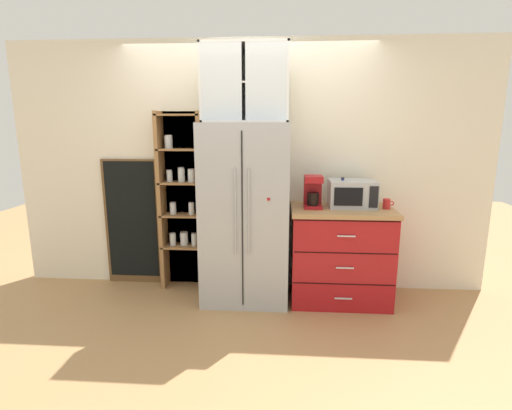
# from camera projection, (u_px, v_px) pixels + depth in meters

# --- Properties ---
(ground_plane) EXTENTS (10.63, 10.63, 0.00)m
(ground_plane) POSITION_uv_depth(u_px,v_px,m) (246.00, 298.00, 3.88)
(ground_plane) COLOR tan
(wall_back_cream) EXTENTS (4.93, 0.10, 2.55)m
(wall_back_cream) POSITION_uv_depth(u_px,v_px,m) (249.00, 168.00, 4.01)
(wall_back_cream) COLOR silver
(wall_back_cream) RESTS_ON ground
(refrigerator) EXTENTS (0.83, 0.66, 1.74)m
(refrigerator) POSITION_uv_depth(u_px,v_px,m) (246.00, 214.00, 3.73)
(refrigerator) COLOR #ADAFB5
(refrigerator) RESTS_ON ground
(pantry_shelf_column) EXTENTS (0.50, 0.25, 1.85)m
(pantry_shelf_column) POSITION_uv_depth(u_px,v_px,m) (183.00, 199.00, 4.02)
(pantry_shelf_column) COLOR brown
(pantry_shelf_column) RESTS_ON ground
(counter_cabinet) EXTENTS (0.97, 0.64, 0.94)m
(counter_cabinet) POSITION_uv_depth(u_px,v_px,m) (340.00, 254.00, 3.76)
(counter_cabinet) COLOR #A8161C
(counter_cabinet) RESTS_ON ground
(microwave) EXTENTS (0.44, 0.33, 0.26)m
(microwave) POSITION_uv_depth(u_px,v_px,m) (352.00, 194.00, 3.68)
(microwave) COLOR #ADAFB5
(microwave) RESTS_ON counter_cabinet
(coffee_maker) EXTENTS (0.17, 0.20, 0.31)m
(coffee_maker) POSITION_uv_depth(u_px,v_px,m) (313.00, 191.00, 3.66)
(coffee_maker) COLOR #A8161C
(coffee_maker) RESTS_ON counter_cabinet
(mug_red) EXTENTS (0.11, 0.07, 0.10)m
(mug_red) POSITION_uv_depth(u_px,v_px,m) (387.00, 204.00, 3.62)
(mug_red) COLOR red
(mug_red) RESTS_ON counter_cabinet
(bottle_cobalt) EXTENTS (0.07, 0.07, 0.29)m
(bottle_cobalt) POSITION_uv_depth(u_px,v_px,m) (342.00, 194.00, 3.68)
(bottle_cobalt) COLOR navy
(bottle_cobalt) RESTS_ON counter_cabinet
(bottle_clear) EXTENTS (0.06, 0.06, 0.28)m
(bottle_clear) POSITION_uv_depth(u_px,v_px,m) (342.00, 194.00, 3.71)
(bottle_clear) COLOR silver
(bottle_clear) RESTS_ON counter_cabinet
(upper_cabinet) EXTENTS (0.80, 0.32, 0.70)m
(upper_cabinet) POSITION_uv_depth(u_px,v_px,m) (246.00, 84.00, 3.53)
(upper_cabinet) COLOR silver
(upper_cabinet) RESTS_ON refrigerator
(chalkboard_menu) EXTENTS (0.60, 0.04, 1.36)m
(chalkboard_menu) POSITION_uv_depth(u_px,v_px,m) (133.00, 222.00, 4.14)
(chalkboard_menu) COLOR brown
(chalkboard_menu) RESTS_ON ground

